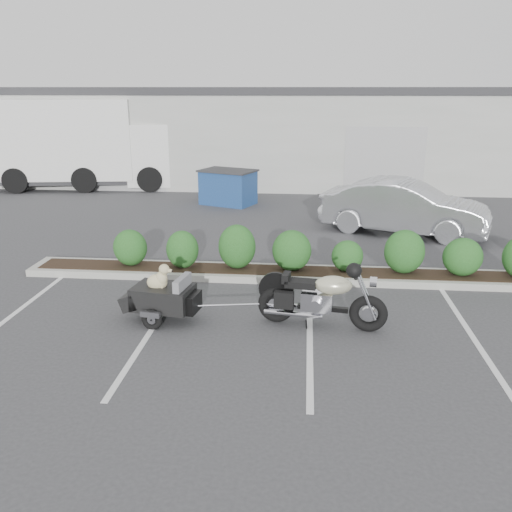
# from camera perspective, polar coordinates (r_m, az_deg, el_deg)

# --- Properties ---
(ground) EXTENTS (90.00, 90.00, 0.00)m
(ground) POSITION_cam_1_polar(r_m,az_deg,el_deg) (9.89, -1.34, -6.35)
(ground) COLOR #38383A
(ground) RESTS_ON ground
(planter_kerb) EXTENTS (12.00, 1.00, 0.15)m
(planter_kerb) POSITION_cam_1_polar(r_m,az_deg,el_deg) (11.85, 4.70, -1.94)
(planter_kerb) COLOR #9E9E93
(planter_kerb) RESTS_ON ground
(building) EXTENTS (26.00, 10.00, 4.00)m
(building) POSITION_cam_1_polar(r_m,az_deg,el_deg) (26.09, 3.03, 12.92)
(building) COLOR #9EA099
(building) RESTS_ON ground
(motorcycle) EXTENTS (2.24, 0.88, 1.29)m
(motorcycle) POSITION_cam_1_polar(r_m,az_deg,el_deg) (9.35, 6.87, -4.49)
(motorcycle) COLOR black
(motorcycle) RESTS_ON ground
(pet_trailer) EXTENTS (1.82, 1.03, 1.07)m
(pet_trailer) POSITION_cam_1_polar(r_m,az_deg,el_deg) (9.71, -9.82, -4.19)
(pet_trailer) COLOR black
(pet_trailer) RESTS_ON ground
(sedan) EXTENTS (4.85, 3.12, 1.51)m
(sedan) POSITION_cam_1_polar(r_m,az_deg,el_deg) (15.84, 15.33, 4.97)
(sedan) COLOR silver
(sedan) RESTS_ON ground
(dumpster) EXTENTS (2.19, 1.87, 1.22)m
(dumpster) POSITION_cam_1_polar(r_m,az_deg,el_deg) (19.34, -2.96, 7.28)
(dumpster) COLOR navy
(dumpster) RESTS_ON ground
(delivery_truck) EXTENTS (8.05, 3.67, 3.55)m
(delivery_truck) POSITION_cam_1_polar(r_m,az_deg,el_deg) (23.57, -16.70, 11.06)
(delivery_truck) COLOR silver
(delivery_truck) RESTS_ON ground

